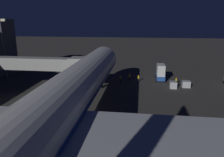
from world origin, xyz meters
TOP-DOWN VIEW (x-y plane):
  - ground_plane at (0.00, 0.00)m, footprint 320.00×320.00m
  - airliner_at_gate at (0.00, 9.33)m, footprint 51.08×68.24m
  - jet_bridge at (12.09, -14.45)m, footprint 22.59×3.40m
  - apron_floodlight_mast at (25.50, -22.27)m, footprint 2.90×0.50m
  - catering_truck at (-13.69, -26.67)m, footprint 2.36×5.42m
  - baggage_container_near_belt at (-19.08, -21.36)m, footprint 1.79×1.65m
  - baggage_container_mid_row at (-16.07, -20.18)m, footprint 1.51×1.66m
  - ground_crew_by_belt_loader at (-17.13, -23.07)m, footprint 0.40×0.40m
  - ground_crew_marshaller_fwd at (-8.23, -24.63)m, footprint 0.40×0.40m
  - ground_crew_under_port_wing at (-3.80, -23.44)m, footprint 0.40×0.40m
  - ground_crew_by_tug at (-5.97, -25.33)m, footprint 0.40×0.40m
  - traffic_cone_nose_port at (-2.20, -23.83)m, footprint 0.36×0.36m
  - traffic_cone_nose_starboard at (2.20, -23.83)m, footprint 0.36×0.36m

SIDE VIEW (x-z plane):
  - ground_plane at x=0.00m, z-range 0.00..0.00m
  - traffic_cone_nose_port at x=-2.20m, z-range 0.00..0.55m
  - traffic_cone_nose_starboard at x=2.20m, z-range 0.00..0.55m
  - baggage_container_near_belt at x=-19.08m, z-range 0.00..1.48m
  - baggage_container_mid_row at x=-16.07m, z-range 0.00..1.54m
  - ground_crew_marshaller_fwd at x=-8.23m, z-range 0.08..1.75m
  - ground_crew_under_port_wing at x=-3.80m, z-range 0.09..1.80m
  - ground_crew_by_tug at x=-5.97m, z-range 0.09..1.80m
  - ground_crew_by_belt_loader at x=-17.13m, z-range 0.08..1.83m
  - catering_truck at x=-13.69m, z-range -0.03..4.12m
  - airliner_at_gate at x=0.00m, z-range -4.54..16.32m
  - jet_bridge at x=12.09m, z-range 2.22..9.73m
  - apron_floodlight_mast at x=25.50m, z-range 1.39..16.56m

